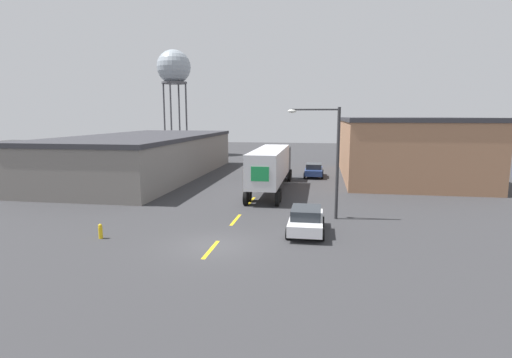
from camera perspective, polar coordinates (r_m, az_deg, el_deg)
The scene contains 10 objects.
ground_plane at distance 20.79m, azimuth -6.03°, elevation -9.48°, with size 160.00×160.00×0.00m, color #333335.
road_centerline at distance 25.68m, azimuth -2.92°, elevation -5.83°, with size 0.20×14.42×0.01m.
warehouse_left at distance 45.27m, azimuth -15.53°, elevation 3.21°, with size 12.19×28.09×4.53m.
warehouse_right at distance 45.09m, azimuth 20.46°, elevation 4.16°, with size 12.84×19.28×6.42m.
semi_truck at distance 35.57m, azimuth 2.30°, elevation 2.11°, with size 2.69×14.73×3.80m.
parked_car_right_near at distance 22.85m, azimuth 7.17°, elevation -5.79°, with size 2.07×4.42×1.48m.
parked_car_right_far at distance 43.86m, azimuth 8.26°, elevation 1.30°, with size 2.07×4.42×1.48m.
water_tower at distance 70.01m, azimuth -11.66°, elevation 15.20°, with size 5.58×5.58×17.40m.
street_lamp at distance 25.69m, azimuth 10.58°, elevation 3.68°, with size 3.31×0.32×7.12m.
fire_hydrant at distance 23.34m, azimuth -21.33°, elevation -6.96°, with size 0.22×0.22×0.81m.
Camera 1 is at (5.30, -19.00, 6.57)m, focal length 28.00 mm.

